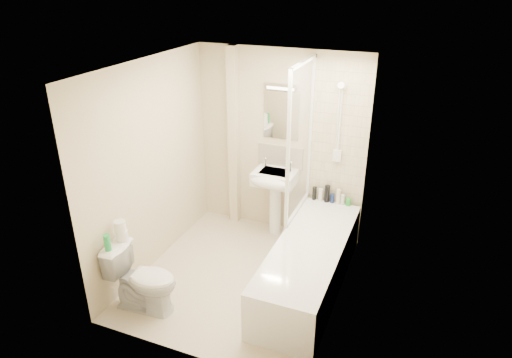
% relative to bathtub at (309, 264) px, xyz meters
% --- Properties ---
extents(floor, '(2.50, 2.50, 0.00)m').
position_rel_bathtub_xyz_m(floor, '(-0.75, -0.13, -0.29)').
color(floor, beige).
rests_on(floor, ground).
extents(wall_back, '(2.20, 0.02, 2.40)m').
position_rel_bathtub_xyz_m(wall_back, '(-0.75, 1.12, 0.91)').
color(wall_back, beige).
rests_on(wall_back, ground).
extents(wall_left, '(0.02, 2.50, 2.40)m').
position_rel_bathtub_xyz_m(wall_left, '(-1.85, -0.13, 0.91)').
color(wall_left, beige).
rests_on(wall_left, ground).
extents(wall_right, '(0.02, 2.50, 2.40)m').
position_rel_bathtub_xyz_m(wall_right, '(0.35, -0.13, 0.91)').
color(wall_right, beige).
rests_on(wall_right, ground).
extents(ceiling, '(2.20, 2.50, 0.02)m').
position_rel_bathtub_xyz_m(ceiling, '(-0.75, -0.13, 2.11)').
color(ceiling, white).
rests_on(ceiling, wall_back).
extents(tile_back, '(0.70, 0.01, 1.75)m').
position_rel_bathtub_xyz_m(tile_back, '(0.00, 1.11, 1.14)').
color(tile_back, beige).
rests_on(tile_back, wall_back).
extents(tile_right, '(0.01, 2.10, 1.75)m').
position_rel_bathtub_xyz_m(tile_right, '(0.34, 0.00, 1.14)').
color(tile_right, beige).
rests_on(tile_right, wall_right).
extents(pipe_boxing, '(0.12, 0.12, 2.40)m').
position_rel_bathtub_xyz_m(pipe_boxing, '(-1.37, 1.06, 0.91)').
color(pipe_boxing, beige).
rests_on(pipe_boxing, ground).
extents(splashback, '(0.60, 0.02, 0.30)m').
position_rel_bathtub_xyz_m(splashback, '(-0.74, 1.11, 0.74)').
color(splashback, beige).
rests_on(splashback, wall_back).
extents(mirror, '(0.46, 0.01, 0.60)m').
position_rel_bathtub_xyz_m(mirror, '(-0.74, 1.11, 1.29)').
color(mirror, white).
rests_on(mirror, wall_back).
extents(strip_light, '(0.42, 0.07, 0.07)m').
position_rel_bathtub_xyz_m(strip_light, '(-0.74, 1.09, 1.66)').
color(strip_light, silver).
rests_on(strip_light, wall_back).
extents(bathtub, '(0.70, 2.10, 0.55)m').
position_rel_bathtub_xyz_m(bathtub, '(0.00, 0.00, 0.00)').
color(bathtub, white).
rests_on(bathtub, ground).
extents(shower_screen, '(0.04, 0.92, 1.80)m').
position_rel_bathtub_xyz_m(shower_screen, '(-0.35, 0.67, 1.16)').
color(shower_screen, white).
rests_on(shower_screen, bathtub).
extents(shower_fixture, '(0.10, 0.16, 0.99)m').
position_rel_bathtub_xyz_m(shower_fixture, '(-0.00, 1.06, 1.26)').
color(shower_fixture, white).
rests_on(shower_fixture, wall_back).
extents(pedestal_sink, '(0.53, 0.49, 1.03)m').
position_rel_bathtub_xyz_m(pedestal_sink, '(-0.74, 0.88, 0.43)').
color(pedestal_sink, white).
rests_on(pedestal_sink, ground).
extents(bottle_black_a, '(0.05, 0.05, 0.17)m').
position_rel_bathtub_xyz_m(bottle_black_a, '(-0.24, 1.03, 0.35)').
color(bottle_black_a, black).
rests_on(bottle_black_a, bathtub).
extents(bottle_white_a, '(0.06, 0.06, 0.16)m').
position_rel_bathtub_xyz_m(bottle_white_a, '(-0.16, 1.03, 0.34)').
color(bottle_white_a, white).
rests_on(bottle_white_a, bathtub).
extents(bottle_black_b, '(0.07, 0.07, 0.22)m').
position_rel_bathtub_xyz_m(bottle_black_b, '(-0.08, 1.03, 0.37)').
color(bottle_black_b, black).
rests_on(bottle_black_b, bathtub).
extents(bottle_blue, '(0.05, 0.05, 0.12)m').
position_rel_bathtub_xyz_m(bottle_blue, '(-0.01, 1.03, 0.32)').
color(bottle_blue, navy).
rests_on(bottle_blue, bathtub).
extents(bottle_cream, '(0.06, 0.06, 0.19)m').
position_rel_bathtub_xyz_m(bottle_cream, '(0.07, 1.03, 0.36)').
color(bottle_cream, beige).
rests_on(bottle_cream, bathtub).
extents(bottle_white_b, '(0.05, 0.05, 0.13)m').
position_rel_bathtub_xyz_m(bottle_white_b, '(0.12, 1.03, 0.33)').
color(bottle_white_b, silver).
rests_on(bottle_white_b, bathtub).
extents(bottle_green, '(0.06, 0.06, 0.09)m').
position_rel_bathtub_xyz_m(bottle_green, '(0.19, 1.03, 0.31)').
color(bottle_green, green).
rests_on(bottle_green, bathtub).
extents(toilet, '(0.51, 0.77, 0.72)m').
position_rel_bathtub_xyz_m(toilet, '(-1.47, -0.97, 0.07)').
color(toilet, white).
rests_on(toilet, ground).
extents(toilet_roll_lower, '(0.12, 0.12, 0.11)m').
position_rel_bathtub_xyz_m(toilet_roll_lower, '(-1.73, -0.90, 0.48)').
color(toilet_roll_lower, white).
rests_on(toilet_roll_lower, toilet).
extents(toilet_roll_upper, '(0.12, 0.12, 0.11)m').
position_rel_bathtub_xyz_m(toilet_roll_upper, '(-1.73, -0.90, 0.59)').
color(toilet_roll_upper, white).
rests_on(toilet_roll_upper, toilet_roll_lower).
extents(green_bottle, '(0.06, 0.06, 0.17)m').
position_rel_bathtub_xyz_m(green_bottle, '(-1.74, -1.11, 0.52)').
color(green_bottle, green).
rests_on(green_bottle, toilet).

